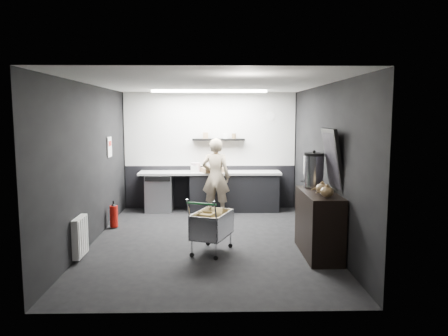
{
  "coord_description": "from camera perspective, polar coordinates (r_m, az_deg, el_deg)",
  "views": [
    {
      "loc": [
        0.11,
        -7.39,
        2.2
      ],
      "look_at": [
        0.28,
        0.4,
        1.23
      ],
      "focal_mm": 35.0,
      "sensor_mm": 36.0,
      "label": 1
    }
  ],
  "objects": [
    {
      "name": "person",
      "position": [
        9.46,
        -1.08,
        -1.18
      ],
      "size": [
        0.69,
        0.53,
        1.69
      ],
      "primitive_type": "imported",
      "rotation": [
        0.0,
        0.0,
        2.92
      ],
      "color": "beige",
      "rests_on": "floor"
    },
    {
      "name": "cardboard_box",
      "position": [
        9.84,
        -1.44,
        -0.24
      ],
      "size": [
        0.61,
        0.54,
        0.1
      ],
      "primitive_type": "cube",
      "rotation": [
        0.0,
        0.0,
        0.39
      ],
      "color": "#967750",
      "rests_on": "prep_counter"
    },
    {
      "name": "prep_counter",
      "position": [
        9.96,
        -1.06,
        -3.01
      ],
      "size": [
        3.2,
        0.61,
        0.9
      ],
      "color": "black",
      "rests_on": "floor"
    },
    {
      "name": "ceiling",
      "position": [
        7.41,
        -2.11,
        10.94
      ],
      "size": [
        5.5,
        5.5,
        0.0
      ],
      "primitive_type": "plane",
      "rotation": [
        3.14,
        0.0,
        0.0
      ],
      "color": "silver",
      "rests_on": "wall_back"
    },
    {
      "name": "wall_left",
      "position": [
        7.73,
        -17.06,
        0.45
      ],
      "size": [
        0.0,
        5.5,
        5.5
      ],
      "primitive_type": "plane",
      "rotation": [
        1.57,
        0.0,
        1.57
      ],
      "color": "black",
      "rests_on": "floor"
    },
    {
      "name": "wall_right",
      "position": [
        7.67,
        13.05,
        0.53
      ],
      "size": [
        0.0,
        5.5,
        5.5
      ],
      "primitive_type": "plane",
      "rotation": [
        1.57,
        0.0,
        -1.57
      ],
      "color": "black",
      "rests_on": "floor"
    },
    {
      "name": "sideboard",
      "position": [
        7.03,
        12.32,
        -6.04
      ],
      "size": [
        0.57,
        1.32,
        1.98
      ],
      "color": "black",
      "rests_on": "floor"
    },
    {
      "name": "ceiling_strip",
      "position": [
        9.25,
        -1.93,
        9.97
      ],
      "size": [
        2.4,
        0.2,
        0.04
      ],
      "primitive_type": "cube",
      "color": "white",
      "rests_on": "ceiling"
    },
    {
      "name": "white_container",
      "position": [
        9.85,
        -3.88,
        -0.11
      ],
      "size": [
        0.17,
        0.14,
        0.14
      ],
      "primitive_type": "cube",
      "rotation": [
        0.0,
        0.0,
        0.1
      ],
      "color": "white",
      "rests_on": "prep_counter"
    },
    {
      "name": "wall_back",
      "position": [
        10.17,
        -1.84,
        2.27
      ],
      "size": [
        5.5,
        0.0,
        5.5
      ],
      "primitive_type": "plane",
      "rotation": [
        1.57,
        0.0,
        0.0
      ],
      "color": "black",
      "rests_on": "floor"
    },
    {
      "name": "floor",
      "position": [
        7.71,
        -2.02,
        -9.52
      ],
      "size": [
        5.5,
        5.5,
        0.0
      ],
      "primitive_type": "plane",
      "color": "black",
      "rests_on": "ground"
    },
    {
      "name": "wall_front",
      "position": [
        4.72,
        -2.54,
        -3.31
      ],
      "size": [
        5.5,
        0.0,
        5.5
      ],
      "primitive_type": "plane",
      "rotation": [
        -1.57,
        0.0,
        0.0
      ],
      "color": "black",
      "rests_on": "floor"
    },
    {
      "name": "poster",
      "position": [
        8.96,
        -14.73,
        2.67
      ],
      "size": [
        0.02,
        0.3,
        0.4
      ],
      "primitive_type": "cube",
      "color": "white",
      "rests_on": "wall_left"
    },
    {
      "name": "shopping_cart",
      "position": [
        7.0,
        -1.63,
        -7.65
      ],
      "size": [
        0.75,
        0.98,
        0.89
      ],
      "color": "silver",
      "rests_on": "floor"
    },
    {
      "name": "dado_panel",
      "position": [
        10.26,
        -1.82,
        -2.48
      ],
      "size": [
        3.95,
        0.02,
        1.0
      ],
      "primitive_type": "cube",
      "color": "black",
      "rests_on": "wall_back"
    },
    {
      "name": "pink_tub",
      "position": [
        9.89,
        -3.73,
        0.1
      ],
      "size": [
        0.21,
        0.21,
        0.21
      ],
      "primitive_type": "cylinder",
      "color": "silver",
      "rests_on": "prep_counter"
    },
    {
      "name": "poster_red_band",
      "position": [
        8.95,
        -14.71,
        3.12
      ],
      "size": [
        0.02,
        0.22,
        0.1
      ],
      "primitive_type": "cube",
      "color": "red",
      "rests_on": "poster"
    },
    {
      "name": "fire_extinguisher",
      "position": [
        8.76,
        -14.19,
        -6.03
      ],
      "size": [
        0.15,
        0.15,
        0.51
      ],
      "color": "#AA120B",
      "rests_on": "floor"
    },
    {
      "name": "wall_clock",
      "position": [
        10.19,
        6.09,
        6.74
      ],
      "size": [
        0.2,
        0.03,
        0.2
      ],
      "primitive_type": "cylinder",
      "rotation": [
        1.57,
        0.0,
        0.0
      ],
      "color": "white",
      "rests_on": "wall_back"
    },
    {
      "name": "floating_shelf",
      "position": [
        10.02,
        -0.71,
        3.75
      ],
      "size": [
        1.2,
        0.22,
        0.04
      ],
      "primitive_type": "cube",
      "color": "black",
      "rests_on": "wall_back"
    },
    {
      "name": "kitchen_wall_panel",
      "position": [
        10.12,
        -1.85,
        5.08
      ],
      "size": [
        3.95,
        0.02,
        1.7
      ],
      "primitive_type": "cube",
      "color": "silver",
      "rests_on": "wall_back"
    },
    {
      "name": "radiator",
      "position": [
        7.05,
        -18.29,
        -8.5
      ],
      "size": [
        0.1,
        0.5,
        0.6
      ],
      "primitive_type": "cube",
      "color": "white",
      "rests_on": "wall_left"
    }
  ]
}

